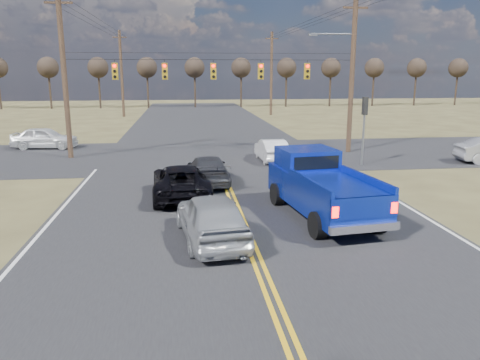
{
  "coord_description": "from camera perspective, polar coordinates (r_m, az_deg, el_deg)",
  "views": [
    {
      "loc": [
        -2.0,
        -11.92,
        5.25
      ],
      "look_at": [
        -0.02,
        4.18,
        1.5
      ],
      "focal_mm": 35.0,
      "sensor_mm": 36.0,
      "label": 1
    }
  ],
  "objects": [
    {
      "name": "treeline",
      "position": [
        38.94,
        -4.18,
        13.66
      ],
      "size": [
        87.0,
        117.8,
        7.4
      ],
      "color": "#33261C",
      "rests_on": "ground"
    },
    {
      "name": "cross_car_west",
      "position": [
        35.6,
        -22.72,
        4.76
      ],
      "size": [
        2.19,
        4.59,
        1.51
      ],
      "primitive_type": "imported",
      "rotation": [
        0.0,
        0.0,
        1.48
      ],
      "color": "white",
      "rests_on": "ground"
    },
    {
      "name": "ground",
      "position": [
        13.18,
        2.34,
        -10.47
      ],
      "size": [
        160.0,
        160.0,
        0.0
      ],
      "primitive_type": "plane",
      "color": "brown",
      "rests_on": "ground"
    },
    {
      "name": "signal_gantry",
      "position": [
        29.82,
        -2.25,
        12.66
      ],
      "size": [
        19.6,
        4.83,
        10.0
      ],
      "color": "#473323",
      "rests_on": "ground"
    },
    {
      "name": "road_cross",
      "position": [
        30.45,
        -3.14,
        3.07
      ],
      "size": [
        120.0,
        12.0,
        0.02
      ],
      "primitive_type": "cube",
      "color": "#28282B",
      "rests_on": "ground"
    },
    {
      "name": "white_car_queue",
      "position": [
        28.3,
        3.88,
        3.68
      ],
      "size": [
        1.54,
        4.11,
        1.34
      ],
      "primitive_type": "imported",
      "rotation": [
        0.0,
        0.0,
        3.17
      ],
      "color": "white",
      "rests_on": "ground"
    },
    {
      "name": "pickup_truck",
      "position": [
        17.5,
        9.83,
        -0.78
      ],
      "size": [
        3.1,
        6.46,
        2.34
      ],
      "rotation": [
        0.0,
        0.0,
        0.13
      ],
      "color": "black",
      "rests_on": "ground"
    },
    {
      "name": "black_suv",
      "position": [
        20.13,
        -7.21,
        -0.13
      ],
      "size": [
        2.55,
        5.17,
        1.41
      ],
      "primitive_type": "imported",
      "rotation": [
        0.0,
        0.0,
        3.18
      ],
      "color": "black",
      "rests_on": "ground"
    },
    {
      "name": "utility_poles",
      "position": [
        28.99,
        -3.13,
        12.96
      ],
      "size": [
        19.6,
        58.32,
        10.0
      ],
      "color": "#473323",
      "rests_on": "ground"
    },
    {
      "name": "silver_suv",
      "position": [
        14.83,
        -3.5,
        -4.53
      ],
      "size": [
        2.41,
        4.81,
        1.57
      ],
      "primitive_type": "imported",
      "rotation": [
        0.0,
        0.0,
        3.27
      ],
      "color": "#A3A7AB",
      "rests_on": "ground"
    },
    {
      "name": "road_main",
      "position": [
        22.63,
        -1.75,
        -0.4
      ],
      "size": [
        14.0,
        120.0,
        0.02
      ],
      "primitive_type": "cube",
      "color": "#28282B",
      "rests_on": "ground"
    },
    {
      "name": "dgrey_car_queue",
      "position": [
        22.57,
        -3.95,
        1.25
      ],
      "size": [
        2.09,
        4.63,
        1.32
      ],
      "primitive_type": "imported",
      "rotation": [
        0.0,
        0.0,
        3.19
      ],
      "color": "#38383D",
      "rests_on": "ground"
    }
  ]
}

